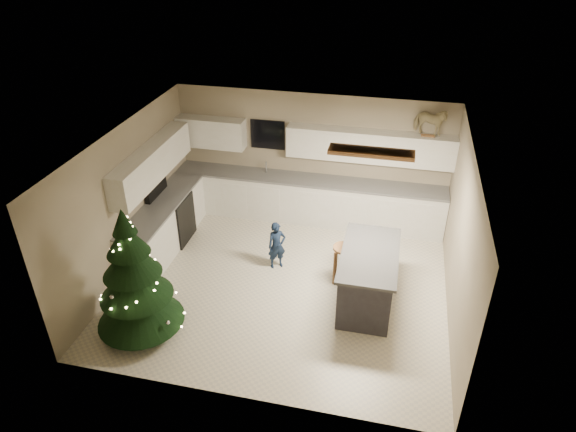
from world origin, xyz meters
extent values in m
plane|color=beige|center=(0.00, 0.00, 0.00)|extent=(5.50, 5.50, 0.00)
cube|color=tan|center=(0.00, 2.50, 1.30)|extent=(5.50, 0.02, 2.60)
cube|color=tan|center=(0.00, -2.50, 1.30)|extent=(5.50, 0.02, 2.60)
cube|color=tan|center=(-2.75, 0.00, 1.30)|extent=(0.02, 5.00, 2.60)
cube|color=tan|center=(2.75, 0.00, 1.30)|extent=(0.02, 5.00, 2.60)
cube|color=silver|center=(0.00, 0.00, 2.60)|extent=(5.50, 5.00, 0.02)
cube|color=#935E3C|center=(1.30, 0.10, 2.55)|extent=(1.25, 0.32, 0.06)
cube|color=white|center=(1.30, 0.10, 2.52)|extent=(1.15, 0.24, 0.02)
cube|color=white|center=(0.00, 2.20, 0.45)|extent=(5.48, 0.60, 0.90)
cube|color=white|center=(-2.45, 0.60, 0.45)|extent=(0.60, 2.60, 0.90)
cube|color=slate|center=(0.00, 2.19, 0.92)|extent=(5.48, 0.62, 0.04)
cube|color=slate|center=(-2.44, 0.60, 0.92)|extent=(0.62, 2.60, 0.04)
cube|color=white|center=(-2.05, 2.33, 1.70)|extent=(1.40, 0.35, 0.60)
cube|color=white|center=(1.15, 2.33, 1.70)|extent=(3.20, 0.35, 0.60)
cube|color=white|center=(-2.58, 0.72, 1.70)|extent=(0.35, 2.60, 0.60)
cube|color=black|center=(-0.90, 2.47, 1.70)|extent=(0.70, 0.04, 0.60)
cube|color=#99999E|center=(-0.90, 2.20, 0.90)|extent=(0.55, 0.40, 0.06)
cylinder|color=#99999E|center=(-0.90, 2.30, 1.06)|extent=(0.03, 0.03, 0.24)
cube|color=black|center=(-2.43, 0.90, 0.45)|extent=(0.64, 0.75, 0.90)
cube|color=black|center=(-2.68, 0.90, 1.05)|extent=(0.10, 0.75, 0.30)
cube|color=black|center=(1.44, -0.15, 0.45)|extent=(0.80, 1.60, 0.90)
cube|color=black|center=(1.44, -0.15, 0.93)|extent=(0.90, 1.70, 0.05)
cylinder|color=#935E3C|center=(0.98, 0.29, 0.69)|extent=(0.37, 0.37, 0.04)
cylinder|color=#935E3C|center=(0.85, 0.16, 0.33)|extent=(0.04, 0.04, 0.66)
cylinder|color=#935E3C|center=(1.11, 0.16, 0.33)|extent=(0.04, 0.04, 0.66)
cylinder|color=#935E3C|center=(0.85, 0.42, 0.33)|extent=(0.04, 0.04, 0.66)
cylinder|color=#935E3C|center=(1.11, 0.42, 0.33)|extent=(0.04, 0.04, 0.66)
cube|color=#935E3C|center=(0.98, 0.29, 0.22)|extent=(0.28, 0.03, 0.03)
cylinder|color=#3F2816|center=(-1.85, -1.60, 0.14)|extent=(0.11, 0.11, 0.29)
cone|color=black|center=(-1.85, -1.60, 0.53)|extent=(1.30, 1.30, 0.67)
cone|color=black|center=(-1.85, -1.60, 0.96)|extent=(1.07, 1.07, 0.57)
cone|color=black|center=(-1.85, -1.60, 1.34)|extent=(0.84, 0.84, 0.53)
cone|color=black|center=(-1.85, -1.60, 1.67)|extent=(0.61, 0.61, 0.48)
cone|color=black|center=(-1.85, -1.60, 1.96)|extent=(0.34, 0.34, 0.38)
sphere|color=#FFD88C|center=(-1.17, -1.60, 0.24)|extent=(0.03, 0.03, 0.03)
sphere|color=#FFD88C|center=(-1.26, -1.30, 0.30)|extent=(0.03, 0.03, 0.03)
sphere|color=#FFD88C|center=(-1.47, -1.09, 0.36)|extent=(0.03, 0.03, 0.03)
sphere|color=#FFD88C|center=(-1.75, -0.99, 0.42)|extent=(0.03, 0.03, 0.03)
sphere|color=#FFD88C|center=(-2.02, -1.03, 0.48)|extent=(0.03, 0.03, 0.03)
sphere|color=#FFD88C|center=(-2.25, -1.18, 0.54)|extent=(0.03, 0.03, 0.03)
sphere|color=#FFD88C|center=(-2.37, -1.41, 0.60)|extent=(0.03, 0.03, 0.03)
sphere|color=#FFD88C|center=(-2.38, -1.67, 0.66)|extent=(0.03, 0.03, 0.03)
sphere|color=#FFD88C|center=(-2.27, -1.88, 0.72)|extent=(0.03, 0.03, 0.03)
sphere|color=#FFD88C|center=(-2.09, -2.03, 0.78)|extent=(0.03, 0.03, 0.03)
sphere|color=#FFD88C|center=(-1.87, -2.07, 0.85)|extent=(0.03, 0.03, 0.03)
sphere|color=#FFD88C|center=(-1.67, -2.01, 0.91)|extent=(0.03, 0.03, 0.03)
sphere|color=#FFD88C|center=(-1.52, -1.87, 0.97)|extent=(0.03, 0.03, 0.03)
sphere|color=#FFD88C|center=(-1.45, -1.69, 1.03)|extent=(0.03, 0.03, 0.03)
sphere|color=#FFD88C|center=(-1.48, -1.50, 1.09)|extent=(0.03, 0.03, 0.03)
sphere|color=#FFD88C|center=(-1.58, -1.36, 1.15)|extent=(0.03, 0.03, 0.03)
sphere|color=#FFD88C|center=(-1.72, -1.28, 1.21)|extent=(0.03, 0.03, 0.03)
sphere|color=#FFD88C|center=(-1.88, -1.28, 1.27)|extent=(0.03, 0.03, 0.03)
sphere|color=#FFD88C|center=(-2.01, -1.34, 1.33)|extent=(0.03, 0.03, 0.03)
sphere|color=#FFD88C|center=(-2.09, -1.45, 1.39)|extent=(0.03, 0.03, 0.03)
sphere|color=#FFD88C|center=(-2.11, -1.58, 1.45)|extent=(0.03, 0.03, 0.03)
sphere|color=#FFD88C|center=(-2.07, -1.69, 1.51)|extent=(0.03, 0.03, 0.03)
sphere|color=#FFD88C|center=(-1.99, -1.76, 1.57)|extent=(0.03, 0.03, 0.03)
sphere|color=#FFD88C|center=(-1.90, -1.79, 1.63)|extent=(0.03, 0.03, 0.03)
sphere|color=#FFD88C|center=(-1.81, -1.77, 1.69)|extent=(0.03, 0.03, 0.03)
sphere|color=#FFD88C|center=(-1.75, -1.72, 1.75)|extent=(0.03, 0.03, 0.03)
sphere|color=#FFD88C|center=(-1.73, -1.66, 1.81)|extent=(0.03, 0.03, 0.03)
sphere|color=#FFD88C|center=(-1.74, -1.60, 1.88)|extent=(0.03, 0.03, 0.03)
sphere|color=#FFD88C|center=(-1.77, -1.56, 1.94)|extent=(0.03, 0.03, 0.03)
sphere|color=#FFD88C|center=(-1.81, -1.54, 2.00)|extent=(0.03, 0.03, 0.03)
sphere|color=silver|center=(-1.28, -1.60, 0.41)|extent=(0.07, 0.07, 0.07)
sphere|color=silver|center=(-2.13, -1.21, 0.66)|extent=(0.07, 0.07, 0.07)
sphere|color=silver|center=(-1.97, -1.97, 0.90)|extent=(0.07, 0.07, 0.07)
sphere|color=silver|center=(-1.56, -1.50, 1.15)|extent=(0.07, 0.07, 0.07)
sphere|color=silver|center=(-2.03, -1.47, 1.39)|extent=(0.07, 0.07, 0.07)
sphere|color=silver|center=(-1.85, -1.73, 1.64)|extent=(0.07, 0.07, 0.07)
sphere|color=silver|center=(-1.81, -1.57, 1.89)|extent=(0.07, 0.07, 0.07)
imported|color=#112442|center=(-0.23, 0.45, 0.45)|extent=(0.39, 0.36, 0.90)
cube|color=#935E3C|center=(2.19, 2.29, 2.01)|extent=(0.24, 0.02, 0.02)
cube|color=#935E3C|center=(2.19, 2.36, 2.01)|extent=(0.24, 0.02, 0.02)
imported|color=beige|center=(2.19, 2.33, 2.28)|extent=(0.67, 0.42, 0.52)
camera|label=1|loc=(1.64, -6.87, 5.58)|focal=32.00mm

